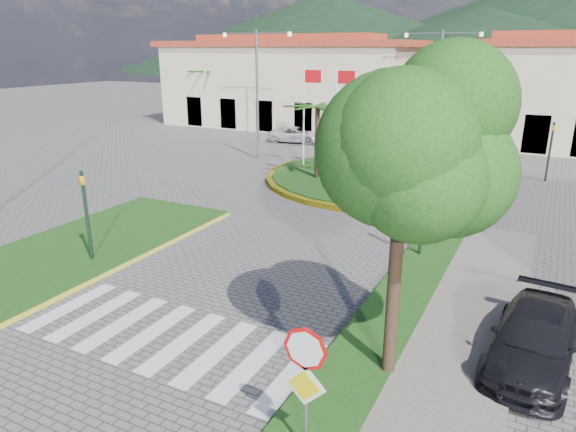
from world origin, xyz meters
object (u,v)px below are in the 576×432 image
at_px(white_van, 296,135).
at_px(car_dark_a, 343,130).
at_px(car_side_right, 534,339).
at_px(stop_sign, 305,372).
at_px(deciduous_tree, 404,145).
at_px(car_dark_b, 485,148).
at_px(roundabout_island, 382,177).

relative_size(white_van, car_dark_a, 1.22).
bearing_deg(car_side_right, stop_sign, -118.74).
bearing_deg(car_dark_a, deciduous_tree, -135.69).
height_order(stop_sign, car_dark_b, stop_sign).
distance_m(stop_sign, car_dark_a, 34.55).
height_order(car_dark_a, car_side_right, car_side_right).
height_order(car_dark_a, car_dark_b, car_dark_b).
bearing_deg(car_side_right, white_van, 132.25).
relative_size(deciduous_tree, car_dark_b, 1.82).
bearing_deg(white_van, car_dark_a, -42.03).
bearing_deg(white_van, stop_sign, -163.69).
bearing_deg(car_dark_a, car_dark_b, -84.87).
xyz_separation_m(white_van, car_dark_b, (13.66, 0.58, 0.04)).
xyz_separation_m(white_van, car_side_right, (17.77, -23.53, 0.05)).
bearing_deg(stop_sign, white_van, 116.73).
xyz_separation_m(deciduous_tree, white_van, (-14.98, 25.53, -4.60)).
relative_size(car_dark_a, car_side_right, 0.79).
height_order(stop_sign, white_van, stop_sign).
distance_m(roundabout_island, car_side_right, 17.14).
bearing_deg(car_dark_a, car_side_right, -129.56).
bearing_deg(deciduous_tree, white_van, 120.41).
relative_size(white_van, car_dark_b, 1.11).
xyz_separation_m(roundabout_island, car_dark_b, (4.17, 9.10, 0.44)).
bearing_deg(car_side_right, roundabout_island, 124.09).
xyz_separation_m(roundabout_island, stop_sign, (4.90, -20.04, 1.62)).
relative_size(white_van, car_side_right, 0.96).
xyz_separation_m(stop_sign, white_van, (-14.38, 28.56, -1.21)).
height_order(stop_sign, car_dark_a, stop_sign).
bearing_deg(car_dark_b, roundabout_island, 161.13).
xyz_separation_m(roundabout_island, white_van, (-9.49, 8.53, 0.40)).
distance_m(car_dark_a, car_dark_b, 11.77).
relative_size(car_dark_a, car_dark_b, 0.91).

